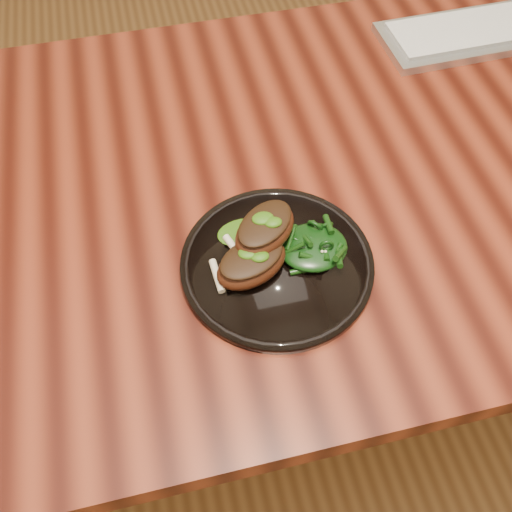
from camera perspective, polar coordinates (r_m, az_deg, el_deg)
The scene contains 7 objects.
desk at distance 0.92m, azimuth 5.81°, elevation 5.49°, with size 1.60×0.80×0.75m.
plate at distance 0.73m, azimuth 2.11°, elevation -0.79°, with size 0.25×0.25×0.02m.
lamb_chop_front at distance 0.70m, azimuth -0.50°, elevation -0.66°, with size 0.11×0.09×0.04m.
lamb_chop_back at distance 0.71m, azimuth 0.84°, elevation 2.70°, with size 0.11×0.11×0.04m.
herb_smear at distance 0.75m, azimuth -1.18°, elevation 2.38°, with size 0.07×0.05×0.00m, color #1B4207.
greens_heap at distance 0.73m, azimuth 5.79°, elevation 1.16°, with size 0.09×0.08×0.03m.
keyboard at distance 1.19m, azimuth 23.64°, elevation 20.23°, with size 0.46×0.15×0.02m.
Camera 1 is at (-0.23, -0.56, 1.36)m, focal length 40.00 mm.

